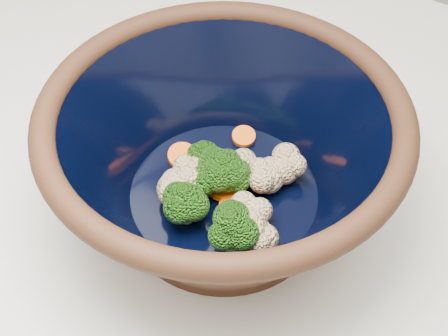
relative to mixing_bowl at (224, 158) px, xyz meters
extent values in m
cylinder|color=black|center=(0.00, 0.00, -0.08)|extent=(0.20, 0.20, 0.01)
torus|color=black|center=(0.00, 0.00, 0.06)|extent=(0.34, 0.34, 0.02)
cylinder|color=black|center=(0.00, 0.00, -0.05)|extent=(0.19, 0.19, 0.00)
cylinder|color=#608442|center=(0.00, 0.00, -0.04)|extent=(0.01, 0.01, 0.02)
ellipsoid|color=#2A5E11|center=(0.00, 0.00, -0.01)|extent=(0.04, 0.04, 0.04)
cylinder|color=#608442|center=(-0.03, 0.01, -0.04)|extent=(0.01, 0.01, 0.02)
ellipsoid|color=#2A5E11|center=(-0.03, 0.01, -0.02)|extent=(0.04, 0.04, 0.03)
cylinder|color=#608442|center=(0.04, -0.05, -0.04)|extent=(0.01, 0.01, 0.02)
ellipsoid|color=#2A5E11|center=(0.04, -0.05, -0.01)|extent=(0.05, 0.05, 0.04)
cylinder|color=#608442|center=(-0.01, -0.01, -0.04)|extent=(0.01, 0.01, 0.02)
ellipsoid|color=#2A5E11|center=(-0.01, -0.01, -0.02)|extent=(0.04, 0.04, 0.03)
cylinder|color=#608442|center=(-0.01, -0.05, -0.04)|extent=(0.01, 0.01, 0.02)
ellipsoid|color=#2A5E11|center=(-0.01, -0.05, -0.02)|extent=(0.04, 0.04, 0.04)
cylinder|color=#608442|center=(0.01, 0.00, -0.04)|extent=(0.01, 0.01, 0.02)
ellipsoid|color=#2A5E11|center=(0.01, 0.00, -0.02)|extent=(0.03, 0.03, 0.03)
sphere|color=beige|center=(0.07, -0.04, -0.04)|extent=(0.03, 0.03, 0.03)
sphere|color=beige|center=(-0.03, -0.01, -0.04)|extent=(0.03, 0.03, 0.03)
sphere|color=beige|center=(0.04, 0.05, -0.03)|extent=(0.03, 0.03, 0.03)
sphere|color=beige|center=(0.04, -0.02, -0.03)|extent=(0.03, 0.03, 0.03)
sphere|color=beige|center=(0.03, 0.03, -0.03)|extent=(0.03, 0.03, 0.03)
sphere|color=beige|center=(0.00, 0.01, -0.04)|extent=(0.03, 0.03, 0.03)
sphere|color=beige|center=(-0.04, -0.03, -0.03)|extent=(0.03, 0.03, 0.03)
sphere|color=beige|center=(-0.04, -0.04, -0.03)|extent=(0.03, 0.03, 0.03)
sphere|color=beige|center=(0.00, 0.03, -0.04)|extent=(0.03, 0.03, 0.03)
sphere|color=beige|center=(0.05, -0.05, -0.03)|extent=(0.03, 0.03, 0.03)
sphere|color=beige|center=(0.00, 0.02, -0.04)|extent=(0.03, 0.03, 0.03)
sphere|color=beige|center=(-0.03, -0.01, -0.04)|extent=(0.03, 0.03, 0.03)
cylinder|color=orange|center=(0.00, 0.00, -0.04)|extent=(0.03, 0.03, 0.01)
cylinder|color=orange|center=(0.00, 0.00, -0.04)|extent=(0.03, 0.03, 0.01)
cylinder|color=orange|center=(0.02, -0.01, -0.04)|extent=(0.03, 0.03, 0.01)
cylinder|color=orange|center=(-0.02, 0.07, -0.04)|extent=(0.03, 0.03, 0.01)
cylinder|color=orange|center=(-0.06, 0.01, -0.04)|extent=(0.03, 0.03, 0.01)
cylinder|color=orange|center=(0.05, -0.02, -0.04)|extent=(0.03, 0.03, 0.01)
camera|label=1|loc=(0.22, -0.34, 0.44)|focal=50.00mm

